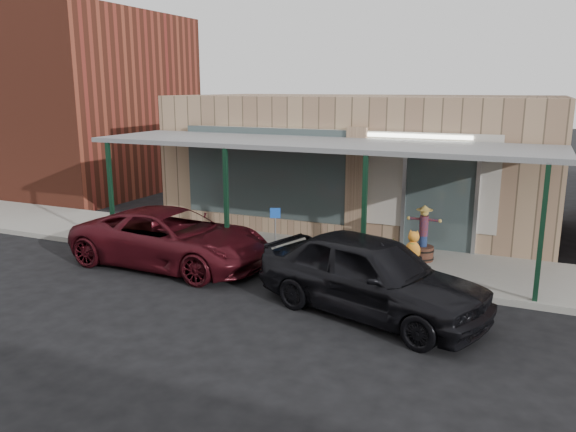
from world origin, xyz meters
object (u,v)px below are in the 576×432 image
at_px(barrel_scarecrow, 423,242).
at_px(barrel_pumpkin, 393,255).
at_px(handicap_sign, 275,225).
at_px(parked_sedan, 371,275).
at_px(car_maroon, 172,238).

height_order(barrel_scarecrow, barrel_pumpkin, barrel_scarecrow).
relative_size(handicap_sign, parked_sedan, 0.25).
distance_m(handicap_sign, car_maroon, 2.66).
bearing_deg(car_maroon, parked_sedan, -98.95).
relative_size(barrel_scarecrow, barrel_pumpkin, 2.18).
bearing_deg(car_maroon, barrel_scarecrow, -65.11).
bearing_deg(car_maroon, barrel_pumpkin, -68.57).
height_order(barrel_scarecrow, car_maroon, barrel_scarecrow).
relative_size(barrel_scarecrow, car_maroon, 0.28).
bearing_deg(barrel_scarecrow, car_maroon, -151.32).
relative_size(parked_sedan, car_maroon, 0.99).
height_order(barrel_pumpkin, car_maroon, car_maroon).
height_order(handicap_sign, car_maroon, car_maroon).
bearing_deg(parked_sedan, car_maroon, 96.85).
xyz_separation_m(barrel_pumpkin, parked_sedan, (0.24, -2.92, 0.43)).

